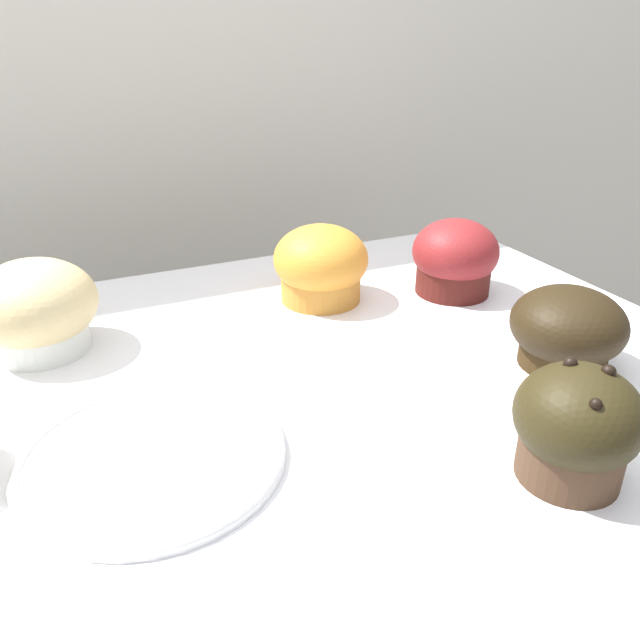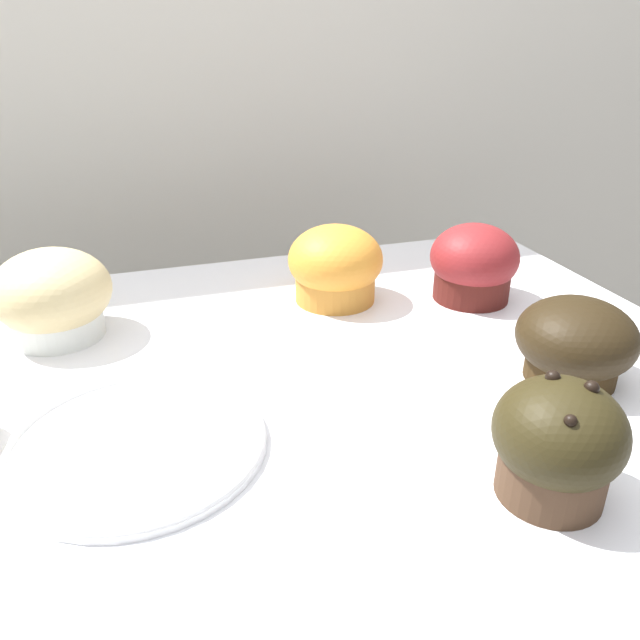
# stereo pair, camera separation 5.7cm
# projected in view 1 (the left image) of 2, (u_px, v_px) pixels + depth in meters

# --- Properties ---
(wall_back) EXTENTS (3.20, 0.10, 1.80)m
(wall_back) POSITION_uv_depth(u_px,v_px,m) (112.00, 211.00, 1.02)
(wall_back) COLOR beige
(wall_back) RESTS_ON ground
(muffin_front_center) EXTENTS (0.11, 0.11, 0.09)m
(muffin_front_center) POSITION_uv_depth(u_px,v_px,m) (321.00, 266.00, 0.71)
(muffin_front_center) COLOR #CC8332
(muffin_front_center) RESTS_ON display_counter
(muffin_back_right) EXTENTS (0.10, 0.10, 0.09)m
(muffin_back_right) POSITION_uv_depth(u_px,v_px,m) (455.00, 259.00, 0.73)
(muffin_back_right) COLOR #4C1814
(muffin_back_right) RESTS_ON display_counter
(muffin_front_left) EXTENTS (0.10, 0.10, 0.08)m
(muffin_front_left) POSITION_uv_depth(u_px,v_px,m) (567.00, 330.00, 0.57)
(muffin_front_left) COLOR #32220F
(muffin_front_left) RESTS_ON display_counter
(muffin_front_right) EXTENTS (0.12, 0.12, 0.09)m
(muffin_front_right) POSITION_uv_depth(u_px,v_px,m) (36.00, 309.00, 0.60)
(muffin_front_right) COLOR white
(muffin_front_right) RESTS_ON display_counter
(muffin_back_center) EXTENTS (0.09, 0.09, 0.09)m
(muffin_back_center) POSITION_uv_depth(u_px,v_px,m) (576.00, 426.00, 0.43)
(muffin_back_center) COLOR #473020
(muffin_back_center) RESTS_ON display_counter
(serving_plate) EXTENTS (0.20, 0.20, 0.01)m
(serving_plate) POSITION_uv_depth(u_px,v_px,m) (153.00, 455.00, 0.46)
(serving_plate) COLOR white
(serving_plate) RESTS_ON display_counter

